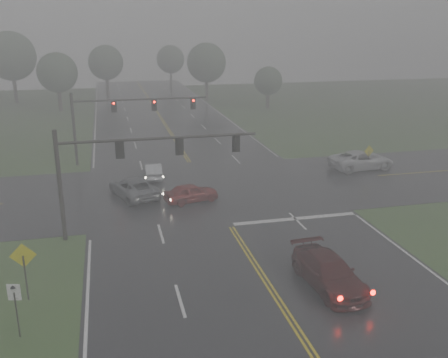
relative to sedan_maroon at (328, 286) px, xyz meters
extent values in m
cube|color=black|center=(-2.84, 14.35, 0.00)|extent=(18.00, 160.00, 0.02)
cube|color=black|center=(-2.84, 16.35, 0.00)|extent=(120.00, 14.00, 0.02)
cube|color=silver|center=(1.66, 8.75, 0.00)|extent=(8.50, 0.50, 0.01)
imported|color=#390A0A|center=(0.00, 0.00, 0.00)|extent=(2.53, 5.42, 1.53)
imported|color=maroon|center=(-4.50, 13.69, 0.00)|extent=(4.22, 2.47, 1.35)
imported|color=silver|center=(-6.60, 20.18, 0.00)|extent=(1.57, 3.95, 1.28)
imported|color=slate|center=(-8.52, 15.78, 0.00)|extent=(4.02, 5.73, 1.45)
imported|color=silver|center=(11.72, 18.65, 0.00)|extent=(6.02, 3.16, 1.62)
cylinder|color=black|center=(-13.04, 8.87, 3.37)|extent=(0.26, 0.26, 6.73)
cylinder|color=black|center=(-13.04, 8.87, 5.98)|extent=(0.17, 0.17, 0.75)
cylinder|color=black|center=(-7.12, 8.87, 5.94)|extent=(11.83, 0.17, 0.17)
cube|color=black|center=(-9.49, 8.87, 5.38)|extent=(0.32, 0.26, 0.98)
cube|color=black|center=(-9.49, 9.02, 5.38)|extent=(0.51, 0.03, 1.17)
cube|color=black|center=(-5.94, 8.87, 5.38)|extent=(0.32, 0.26, 0.98)
cube|color=black|center=(-5.94, 9.02, 5.38)|extent=(0.51, 0.03, 1.17)
cube|color=black|center=(-2.39, 8.87, 5.38)|extent=(0.32, 0.26, 0.98)
cube|color=black|center=(-2.39, 9.02, 5.38)|extent=(0.51, 0.03, 1.17)
cylinder|color=black|center=(-13.04, 25.86, 3.31)|extent=(0.26, 0.26, 6.61)
cylinder|color=black|center=(-13.04, 25.86, 5.88)|extent=(0.17, 0.17, 0.73)
cylinder|color=black|center=(-6.97, 25.86, 5.83)|extent=(12.13, 0.17, 0.17)
cube|color=black|center=(-9.40, 25.86, 5.28)|extent=(0.31, 0.26, 0.96)
cube|color=black|center=(-9.40, 26.01, 5.28)|extent=(0.51, 0.03, 1.15)
cylinder|color=#FF0C05|center=(-9.40, 25.71, 5.58)|extent=(0.20, 0.06, 0.20)
cube|color=black|center=(-5.76, 25.86, 5.28)|extent=(0.31, 0.26, 0.96)
cube|color=black|center=(-5.76, 26.01, 5.28)|extent=(0.51, 0.03, 1.15)
cylinder|color=#FF0C05|center=(-5.76, 25.71, 5.58)|extent=(0.20, 0.06, 0.20)
cube|color=black|center=(-2.12, 25.86, 5.28)|extent=(0.31, 0.26, 0.96)
cube|color=black|center=(-2.12, 26.01, 5.28)|extent=(0.51, 0.03, 1.15)
cylinder|color=#FF0C05|center=(-2.12, 25.71, 5.58)|extent=(0.20, 0.06, 0.20)
cylinder|color=black|center=(-14.29, 2.12, 1.14)|extent=(0.08, 0.08, 2.28)
cube|color=#C4BC0B|center=(-14.29, 2.15, 2.28)|extent=(1.20, 0.06, 1.20)
cylinder|color=black|center=(-14.25, -0.89, 1.04)|extent=(0.06, 0.06, 2.07)
cube|color=silver|center=(-14.25, -0.86, 2.07)|extent=(0.54, 0.16, 0.72)
cube|color=black|center=(-14.25, -0.84, 2.07)|extent=(0.09, 0.04, 0.41)
cylinder|color=black|center=(11.81, 17.63, 0.95)|extent=(0.06, 0.06, 1.90)
cube|color=#C4BC0B|center=(11.81, 17.66, 1.90)|extent=(0.99, 0.19, 1.00)
cylinder|color=#2E251E|center=(-16.65, 57.17, 1.63)|extent=(0.57, 0.57, 3.26)
sphere|color=#33462F|center=(-16.65, 57.17, 5.62)|extent=(5.80, 5.80, 5.80)
cylinder|color=#2E251E|center=(6.53, 62.34, 1.82)|extent=(0.52, 0.52, 3.63)
sphere|color=#33462F|center=(6.53, 62.34, 6.26)|extent=(6.46, 6.46, 6.46)
cylinder|color=#2E251E|center=(-9.60, 71.83, 1.71)|extent=(0.56, 0.56, 3.41)
sphere|color=#33462F|center=(-9.60, 71.83, 5.88)|extent=(6.07, 6.07, 6.07)
cylinder|color=#2E251E|center=(13.99, 52.32, 1.21)|extent=(0.51, 0.51, 2.41)
sphere|color=#33462F|center=(13.99, 52.32, 4.15)|extent=(4.29, 4.29, 4.29)
cylinder|color=#2E251E|center=(-24.22, 66.72, 2.18)|extent=(0.57, 0.57, 4.35)
sphere|color=#33462F|center=(-24.22, 66.72, 7.50)|extent=(7.74, 7.74, 7.74)
cylinder|color=#2E251E|center=(3.32, 83.39, 1.59)|extent=(0.50, 0.50, 3.17)
sphere|color=#33462F|center=(3.32, 83.39, 5.47)|extent=(5.64, 5.64, 5.64)
camera|label=1|loc=(-10.11, -20.21, 12.48)|focal=40.00mm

